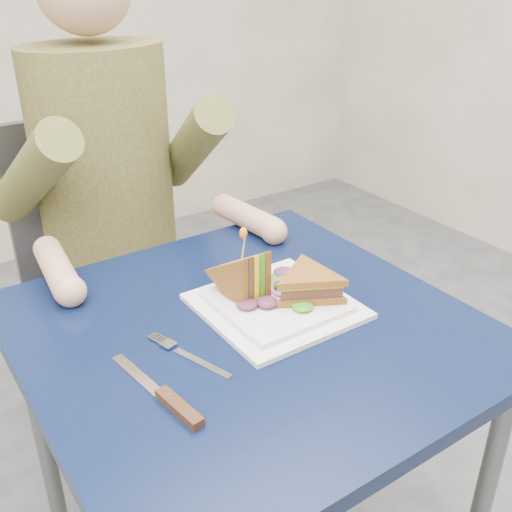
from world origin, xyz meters
TOP-DOWN VIEW (x-y plane):
  - table at (0.00, 0.00)m, footprint 0.75×0.75m
  - chair at (0.00, 0.73)m, footprint 0.42×0.40m
  - diner at (-0.00, 0.62)m, footprint 0.54×0.59m
  - plate at (0.07, 0.02)m, footprint 0.26×0.26m
  - sandwich_flat at (0.13, -0.01)m, footprint 0.20×0.20m
  - sandwich_upright at (0.03, 0.06)m, footprint 0.09×0.14m
  - fork at (-0.13, -0.03)m, footprint 0.07×0.18m
  - knife at (-0.21, -0.11)m, footprint 0.05×0.22m
  - toothpick at (0.03, 0.06)m, footprint 0.01×0.01m
  - toothpick_frill at (0.03, 0.06)m, footprint 0.01×0.01m
  - lettuce_spill at (0.08, 0.03)m, footprint 0.15×0.13m
  - onion_ring at (0.09, 0.02)m, footprint 0.04×0.04m

SIDE VIEW (x-z plane):
  - chair at x=0.00m, z-range 0.08..1.01m
  - table at x=0.00m, z-range 0.29..1.02m
  - fork at x=-0.13m, z-range 0.73..0.74m
  - knife at x=-0.21m, z-range 0.73..0.74m
  - plate at x=0.07m, z-range 0.73..0.75m
  - lettuce_spill at x=0.08m, z-range 0.75..0.77m
  - onion_ring at x=0.09m, z-range 0.75..0.78m
  - sandwich_flat at x=0.13m, z-range 0.75..0.80m
  - sandwich_upright at x=0.03m, z-range 0.71..0.85m
  - toothpick at x=0.03m, z-range 0.82..0.88m
  - toothpick_frill at x=0.03m, z-range 0.87..0.89m
  - diner at x=0.00m, z-range 0.54..1.29m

